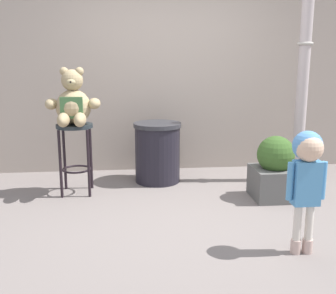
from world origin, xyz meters
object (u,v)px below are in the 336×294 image
bar_stool_with_teddy (75,144)px  child_walking (307,166)px  lamppost (302,88)px  planter_with_shrub (275,170)px  trash_bin (157,152)px  teddy_bear (73,104)px

bar_stool_with_teddy → child_walking: 2.57m
lamppost → planter_with_shrub: lamppost is taller
lamppost → trash_bin: bearing=175.6°
child_walking → planter_with_shrub: 1.35m
teddy_bear → child_walking: (1.95, -1.64, -0.31)m
child_walking → lamppost: lamppost is taller
child_walking → trash_bin: (-1.00, 2.02, -0.34)m
child_walking → trash_bin: bearing=-136.3°
child_walking → trash_bin: size_ratio=1.32×
teddy_bear → lamppost: bearing=5.3°
child_walking → planter_with_shrub: bearing=-173.1°
bar_stool_with_teddy → child_walking: bearing=-40.6°
trash_bin → child_walking: bearing=-63.8°
bar_stool_with_teddy → trash_bin: bearing=20.4°
lamppost → planter_with_shrub: bearing=-130.0°
bar_stool_with_teddy → planter_with_shrub: size_ratio=1.14×
teddy_bear → child_walking: bearing=-40.0°
bar_stool_with_teddy → trash_bin: bar_stool_with_teddy is taller
child_walking → teddy_bear: bearing=-112.6°
bar_stool_with_teddy → planter_with_shrub: 2.24m
bar_stool_with_teddy → teddy_bear: bearing=-90.0°
child_walking → lamppost: 2.08m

